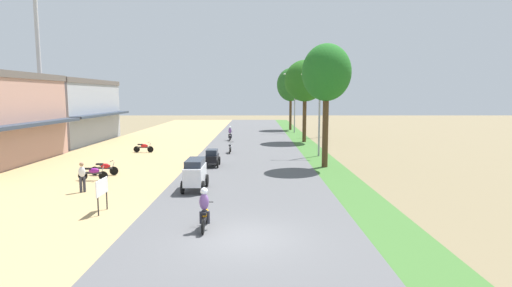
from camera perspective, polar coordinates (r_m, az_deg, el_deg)
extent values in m
plane|color=#7A6B4C|center=(14.87, -2.11, -13.56)|extent=(180.00, 180.00, 0.00)
cube|color=#565659|center=(14.86, -2.11, -13.41)|extent=(9.00, 140.00, 0.08)
cube|color=#3D6B2D|center=(15.75, 19.66, -12.67)|extent=(2.40, 140.00, 0.06)
cube|color=#2D3847|center=(33.49, -29.60, 2.35)|extent=(1.20, 13.62, 0.25)
cube|color=#999EA8|center=(48.91, -25.06, 3.89)|extent=(6.03, 13.98, 6.40)
cube|color=#2D3847|center=(47.52, -21.09, 3.86)|extent=(1.20, 13.98, 0.25)
cube|color=#59514C|center=(48.89, -25.27, 7.93)|extent=(6.23, 14.18, 0.50)
cylinder|color=#B2B2B7|center=(50.16, -29.01, 15.23)|extent=(0.44, 0.44, 26.43)
cylinder|color=black|center=(26.08, -21.13, -4.32)|extent=(0.56, 0.06, 0.56)
cylinder|color=black|center=(26.55, -23.63, -4.24)|extent=(0.56, 0.06, 0.56)
cube|color=#333338|center=(26.27, -22.41, -3.89)|extent=(1.12, 0.12, 0.12)
ellipsoid|color=#8C1E8C|center=(26.22, -22.26, -3.60)|extent=(0.64, 0.28, 0.32)
cube|color=black|center=(26.34, -23.00, -3.32)|extent=(0.44, 0.20, 0.10)
cylinder|color=#A5A8AD|center=(26.05, -21.28, -3.73)|extent=(0.26, 0.05, 0.68)
cylinder|color=black|center=(26.01, -21.43, -2.92)|extent=(0.04, 0.54, 0.04)
cylinder|color=black|center=(27.53, -19.78, -3.69)|extent=(0.56, 0.06, 0.56)
cylinder|color=black|center=(27.97, -22.18, -3.63)|extent=(0.56, 0.06, 0.56)
cube|color=#333338|center=(27.71, -21.01, -3.29)|extent=(1.12, 0.12, 0.12)
ellipsoid|color=red|center=(27.66, -20.86, -3.01)|extent=(0.64, 0.28, 0.32)
cube|color=black|center=(27.77, -21.57, -2.75)|extent=(0.44, 0.20, 0.10)
cylinder|color=#A5A8AD|center=(27.51, -19.92, -3.13)|extent=(0.26, 0.05, 0.68)
cylinder|color=black|center=(27.47, -20.07, -2.37)|extent=(0.04, 0.54, 0.04)
cylinder|color=black|center=(37.47, -15.02, -0.81)|extent=(0.56, 0.06, 0.56)
cylinder|color=black|center=(37.80, -16.84, -0.80)|extent=(0.56, 0.06, 0.56)
cube|color=#333338|center=(37.61, -15.95, -0.53)|extent=(1.12, 0.12, 0.12)
ellipsoid|color=red|center=(37.57, -15.84, -0.32)|extent=(0.64, 0.28, 0.32)
cube|color=black|center=(37.65, -16.37, -0.14)|extent=(0.44, 0.20, 0.10)
cylinder|color=#A5A8AD|center=(37.45, -15.13, -0.40)|extent=(0.26, 0.05, 0.68)
cylinder|color=black|center=(37.42, -15.23, 0.17)|extent=(0.04, 0.54, 0.04)
cylinder|color=#262628|center=(18.59, -21.75, -8.37)|extent=(0.06, 0.06, 0.80)
cylinder|color=#262628|center=(19.49, -20.67, -7.62)|extent=(0.06, 0.06, 0.80)
cube|color=white|center=(18.87, -21.30, -5.78)|extent=(0.04, 1.30, 0.70)
cylinder|color=#33333D|center=(23.30, -23.88, -5.41)|extent=(0.14, 0.14, 0.82)
cylinder|color=#33333D|center=(23.34, -23.45, -5.37)|extent=(0.14, 0.14, 0.82)
ellipsoid|color=silver|center=(23.19, -23.74, -3.73)|extent=(0.43, 0.41, 0.56)
sphere|color=#9E7556|center=(23.12, -23.79, -2.73)|extent=(0.22, 0.22, 0.22)
cylinder|color=#4C351E|center=(29.04, 9.56, 2.19)|extent=(0.42, 0.42, 5.62)
ellipsoid|color=#206620|center=(28.99, 9.71, 9.92)|extent=(3.46, 3.46, 4.00)
cylinder|color=#4C351E|center=(44.62, 6.64, 3.74)|extent=(0.42, 0.42, 5.46)
ellipsoid|color=#23601A|center=(44.58, 6.71, 8.84)|extent=(4.47, 4.47, 4.50)
cylinder|color=#4C351E|center=(60.08, 4.66, 4.50)|extent=(0.37, 0.37, 5.35)
ellipsoid|color=#255E21|center=(60.05, 4.69, 8.33)|extent=(4.08, 4.08, 4.85)
cylinder|color=gray|center=(34.21, 8.73, 4.13)|extent=(0.16, 0.16, 7.08)
cylinder|color=gray|center=(34.12, 7.65, 9.84)|extent=(1.40, 0.08, 0.08)
ellipsoid|color=silver|center=(34.03, 6.47, 9.74)|extent=(0.36, 0.20, 0.14)
cylinder|color=gray|center=(34.34, 10.00, 9.78)|extent=(1.40, 0.08, 0.08)
ellipsoid|color=silver|center=(34.47, 11.16, 9.62)|extent=(0.36, 0.20, 0.14)
cylinder|color=gray|center=(55.80, 5.25, 5.80)|extent=(0.16, 0.16, 8.24)
cylinder|color=gray|center=(55.81, 4.57, 9.88)|extent=(1.40, 0.08, 0.08)
ellipsoid|color=silver|center=(55.75, 3.84, 9.82)|extent=(0.36, 0.20, 0.14)
cylinder|color=gray|center=(55.94, 6.02, 9.86)|extent=(1.40, 0.08, 0.08)
ellipsoid|color=silver|center=(56.02, 6.74, 9.78)|extent=(0.36, 0.20, 0.14)
cylinder|color=brown|center=(50.88, 9.56, 5.51)|extent=(0.20, 0.20, 8.14)
cube|color=#473323|center=(50.92, 9.64, 9.52)|extent=(1.80, 0.10, 0.10)
cube|color=silver|center=(22.01, -8.90, -4.38)|extent=(0.95, 2.40, 0.95)
cube|color=#232B38|center=(21.99, -8.89, -2.67)|extent=(0.87, 2.00, 0.35)
cylinder|color=black|center=(23.03, -9.88, -5.19)|extent=(0.12, 0.68, 0.68)
cylinder|color=black|center=(22.88, -7.22, -5.22)|extent=(0.12, 0.68, 0.68)
cylinder|color=black|center=(21.37, -10.65, -6.15)|extent=(0.12, 0.68, 0.68)
cylinder|color=black|center=(21.20, -7.79, -6.20)|extent=(0.12, 0.68, 0.68)
cube|color=black|center=(29.21, -6.51, -2.10)|extent=(0.84, 1.95, 0.50)
cube|color=#232B38|center=(29.10, -6.54, -1.24)|extent=(0.77, 1.10, 0.40)
cylinder|color=black|center=(30.00, -7.26, -2.41)|extent=(0.10, 0.60, 0.60)
cylinder|color=black|center=(29.90, -5.47, -2.42)|extent=(0.10, 0.60, 0.60)
cylinder|color=black|center=(28.63, -7.60, -2.87)|extent=(0.10, 0.60, 0.60)
cylinder|color=black|center=(28.52, -5.72, -2.88)|extent=(0.10, 0.60, 0.60)
cylinder|color=black|center=(16.41, -7.22, -10.30)|extent=(0.06, 0.56, 0.56)
cylinder|color=black|center=(15.24, -7.79, -11.66)|extent=(0.06, 0.56, 0.56)
cube|color=#333338|center=(15.77, -7.50, -10.33)|extent=(0.12, 1.12, 0.12)
ellipsoid|color=orange|center=(15.81, -7.47, -9.76)|extent=(0.28, 0.64, 0.32)
cube|color=black|center=(15.43, -7.65, -9.72)|extent=(0.20, 0.44, 0.10)
cylinder|color=#A5A8AD|center=(16.28, -7.26, -9.45)|extent=(0.05, 0.26, 0.68)
cylinder|color=black|center=(16.12, -7.30, -8.25)|extent=(0.54, 0.04, 0.04)
ellipsoid|color=#724C8C|center=(15.40, -7.64, -8.20)|extent=(0.36, 0.28, 0.64)
sphere|color=white|center=(15.34, -7.64, -6.72)|extent=(0.28, 0.28, 0.28)
cylinder|color=#2D2D38|center=(15.69, -8.07, -10.36)|extent=(0.12, 0.12, 0.48)
cylinder|color=#2D2D38|center=(15.66, -7.03, -10.38)|extent=(0.12, 0.12, 0.48)
cylinder|color=black|center=(36.48, -3.87, -0.76)|extent=(0.06, 0.56, 0.56)
cylinder|color=black|center=(35.26, -4.00, -1.02)|extent=(0.06, 0.56, 0.56)
cube|color=#333338|center=(35.85, -3.93, -0.60)|extent=(0.12, 1.12, 0.12)
ellipsoid|color=silver|center=(35.91, -3.93, -0.36)|extent=(0.28, 0.64, 0.32)
cube|color=black|center=(35.54, -3.97, -0.24)|extent=(0.20, 0.44, 0.10)
cylinder|color=#A5A8AD|center=(36.39, -3.88, -0.35)|extent=(0.05, 0.26, 0.68)
cylinder|color=black|center=(36.28, -3.89, 0.22)|extent=(0.54, 0.04, 0.04)
cylinder|color=black|center=(46.47, -3.90, 0.89)|extent=(0.06, 0.56, 0.56)
cylinder|color=black|center=(45.24, -4.00, 0.72)|extent=(0.06, 0.56, 0.56)
cube|color=#333338|center=(45.84, -3.95, 1.03)|extent=(0.12, 1.12, 0.12)
ellipsoid|color=silver|center=(45.91, -3.95, 1.21)|extent=(0.28, 0.64, 0.32)
cube|color=black|center=(45.54, -3.98, 1.32)|extent=(0.20, 0.44, 0.10)
cylinder|color=#A5A8AD|center=(46.39, -3.91, 1.21)|extent=(0.05, 0.26, 0.68)
cylinder|color=black|center=(46.29, -3.92, 1.66)|extent=(0.54, 0.04, 0.04)
ellipsoid|color=#724C8C|center=(45.58, -3.98, 1.83)|extent=(0.36, 0.28, 0.64)
sphere|color=white|center=(45.59, -3.98, 2.33)|extent=(0.28, 0.28, 0.28)
cylinder|color=#2D2D38|center=(45.75, -4.14, 1.04)|extent=(0.12, 0.12, 0.48)
cylinder|color=#2D2D38|center=(45.73, -3.79, 1.04)|extent=(0.12, 0.12, 0.48)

